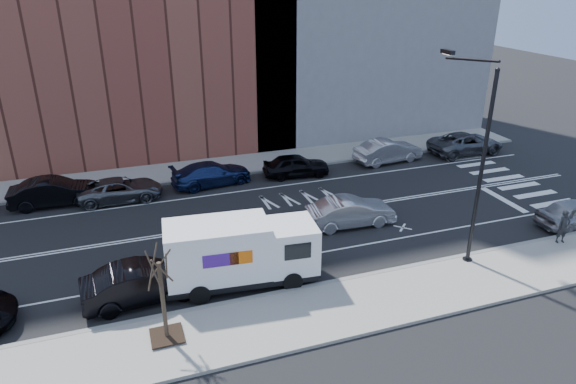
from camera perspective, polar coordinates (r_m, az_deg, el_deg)
ground at (r=28.46m, az=-1.26°, el=-2.92°), size 120.00×120.00×0.00m
sidewalk_near at (r=21.40m, az=6.24°, el=-12.63°), size 44.00×3.60×0.15m
sidewalk_far at (r=36.23m, az=-5.58°, el=3.04°), size 44.00×3.60×0.15m
curb_near at (r=22.73m, az=4.30°, el=-10.13°), size 44.00×0.25×0.17m
curb_far at (r=34.59m, az=-4.86°, el=2.08°), size 44.00×0.25×0.17m
crosswalk at (r=36.27m, az=23.54°, el=1.02°), size 3.00×14.00×0.01m
road_markings at (r=28.46m, az=-1.26°, el=-2.91°), size 40.00×8.60×0.01m
streetlight at (r=24.03m, az=20.14°, el=3.66°), size 0.44×4.02×9.34m
street_tree at (r=19.44m, az=-13.64°, el=-12.43°), size 1.20×1.20×3.75m
fedex_van at (r=22.13m, az=-5.34°, el=-6.64°), size 6.73×2.83×3.00m
far_parked_b at (r=32.67m, az=-24.53°, el=0.00°), size 4.96×1.82×1.62m
far_parked_c at (r=31.98m, az=-18.13°, el=0.26°), size 4.87×2.28×1.35m
far_parked_d at (r=32.99m, az=-8.49°, el=2.03°), size 5.32×2.75×1.48m
far_parked_e at (r=34.03m, az=0.91°, el=2.99°), size 4.54×2.23×1.49m
far_parked_f at (r=37.27m, az=11.05°, el=4.50°), size 5.09×2.23×1.63m
far_parked_g at (r=40.59m, az=19.14°, el=5.14°), size 5.67×2.68×1.57m
driving_sedan at (r=27.57m, az=6.97°, el=-2.20°), size 4.80×1.85×1.56m
near_parked_rear_a at (r=22.21m, az=-15.66°, el=-9.65°), size 5.14×2.16×1.65m
near_parked_front at (r=31.36m, az=29.28°, el=-2.03°), size 4.35×1.77×1.48m
pedestrian at (r=28.74m, az=28.28°, el=-3.41°), size 0.68×0.50×1.73m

